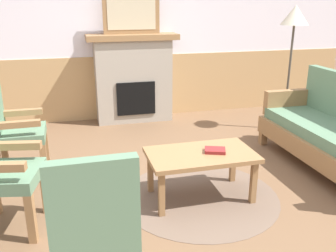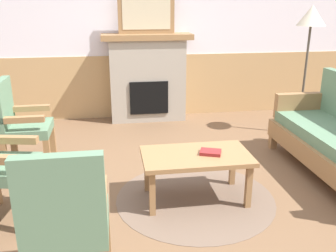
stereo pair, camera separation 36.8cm
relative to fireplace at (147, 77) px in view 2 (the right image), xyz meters
The scene contains 10 objects.
ground_plane 2.44m from the fireplace, 90.00° to the right, with size 14.00×14.00×0.00m, color brown.
wall_back 0.70m from the fireplace, 90.00° to the left, with size 7.20×0.14×2.70m.
fireplace is the anchor object (origin of this frame).
framed_picture 0.91m from the fireplace, 90.00° to the left, with size 0.80×0.04×0.56m.
coffee_table 2.50m from the fireplace, 85.89° to the right, with size 0.96×0.56×0.44m.
round_rug 2.57m from the fireplace, 85.89° to the right, with size 1.45×1.45×0.01m, color brown.
book_on_table 2.52m from the fireplace, 83.04° to the right, with size 0.18×0.14×0.03m, color maroon.
armchair_by_window_left 2.18m from the fireplace, 133.51° to the right, with size 0.48×0.48×0.98m.
armchair_front_left 3.60m from the fireplace, 103.37° to the right, with size 0.48×0.48×0.98m.
floor_lamp_by_couch 2.33m from the fireplace, 25.99° to the right, with size 0.36×0.36×1.68m.
Camera 2 is at (-0.53, -3.10, 1.73)m, focal length 39.75 mm.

